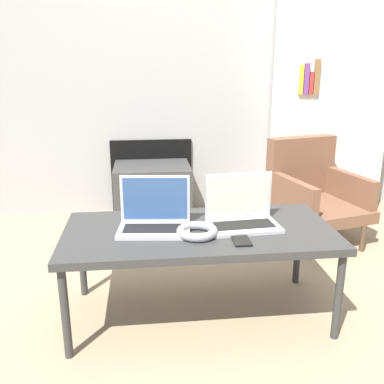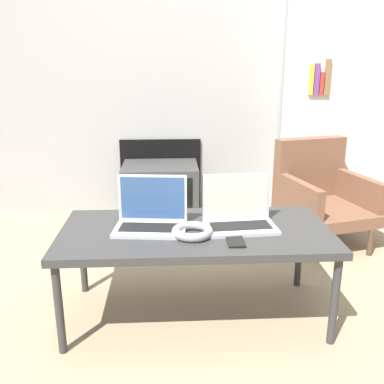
{
  "view_description": "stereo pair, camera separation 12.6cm",
  "coord_description": "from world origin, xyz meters",
  "px_view_note": "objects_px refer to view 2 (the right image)",
  "views": [
    {
      "loc": [
        -0.24,
        -1.71,
        1.21
      ],
      "look_at": [
        0.0,
        0.45,
        0.55
      ],
      "focal_mm": 40.0,
      "sensor_mm": 36.0,
      "label": 1
    },
    {
      "loc": [
        -0.12,
        -1.72,
        1.21
      ],
      "look_at": [
        0.0,
        0.45,
        0.55
      ],
      "focal_mm": 40.0,
      "sensor_mm": 36.0,
      "label": 2
    }
  ],
  "objects_px": {
    "phone": "(235,241)",
    "armchair": "(320,191)",
    "laptop_right": "(239,214)",
    "tv": "(161,192)",
    "laptop_left": "(151,216)",
    "headphones": "(192,231)"
  },
  "relations": [
    {
      "from": "laptop_left",
      "to": "phone",
      "type": "xyz_separation_m",
      "value": [
        0.37,
        -0.19,
        -0.05
      ]
    },
    {
      "from": "tv",
      "to": "armchair",
      "type": "xyz_separation_m",
      "value": [
        1.13,
        -0.41,
        0.12
      ]
    },
    {
      "from": "laptop_right",
      "to": "phone",
      "type": "bearing_deg",
      "value": -107.0
    },
    {
      "from": "laptop_right",
      "to": "armchair",
      "type": "bearing_deg",
      "value": 47.55
    },
    {
      "from": "laptop_left",
      "to": "phone",
      "type": "bearing_deg",
      "value": -21.52
    },
    {
      "from": "laptop_left",
      "to": "tv",
      "type": "xyz_separation_m",
      "value": [
        0.02,
        1.34,
        -0.29
      ]
    },
    {
      "from": "armchair",
      "to": "laptop_left",
      "type": "bearing_deg",
      "value": -155.39
    },
    {
      "from": "laptop_left",
      "to": "tv",
      "type": "bearing_deg",
      "value": 95.37
    },
    {
      "from": "phone",
      "to": "armchair",
      "type": "distance_m",
      "value": 1.37
    },
    {
      "from": "phone",
      "to": "armchair",
      "type": "bearing_deg",
      "value": 55.35
    },
    {
      "from": "headphones",
      "to": "tv",
      "type": "distance_m",
      "value": 1.48
    },
    {
      "from": "headphones",
      "to": "armchair",
      "type": "distance_m",
      "value": 1.42
    },
    {
      "from": "phone",
      "to": "headphones",
      "type": "bearing_deg",
      "value": 154.72
    },
    {
      "from": "laptop_right",
      "to": "laptop_left",
      "type": "bearing_deg",
      "value": 175.82
    },
    {
      "from": "tv",
      "to": "laptop_right",
      "type": "bearing_deg",
      "value": -73.4
    },
    {
      "from": "laptop_right",
      "to": "tv",
      "type": "bearing_deg",
      "value": 102.4
    },
    {
      "from": "laptop_left",
      "to": "headphones",
      "type": "height_order",
      "value": "laptop_left"
    },
    {
      "from": "laptop_left",
      "to": "laptop_right",
      "type": "bearing_deg",
      "value": 6.1
    },
    {
      "from": "laptop_right",
      "to": "phone",
      "type": "height_order",
      "value": "laptop_right"
    },
    {
      "from": "phone",
      "to": "tv",
      "type": "xyz_separation_m",
      "value": [
        -0.36,
        1.54,
        -0.24
      ]
    },
    {
      "from": "laptop_right",
      "to": "armchair",
      "type": "height_order",
      "value": "laptop_right"
    },
    {
      "from": "tv",
      "to": "headphones",
      "type": "bearing_deg",
      "value": -83.23
    }
  ]
}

